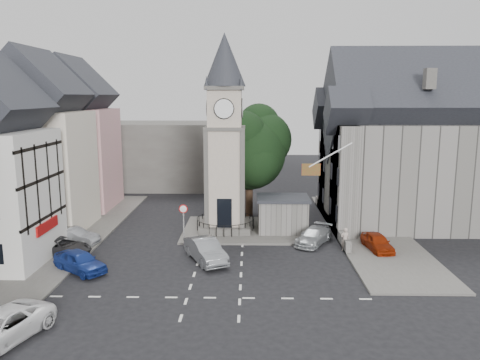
{
  "coord_description": "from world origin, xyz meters",
  "views": [
    {
      "loc": [
        2.02,
        -30.36,
        11.3
      ],
      "look_at": [
        1.3,
        5.0,
        4.91
      ],
      "focal_mm": 35.0,
      "sensor_mm": 36.0,
      "label": 1
    }
  ],
  "objects_px": {
    "car_west_blue": "(80,261)",
    "pedestrian": "(345,239)",
    "clock_tower": "(225,135)",
    "car_east_red": "(377,242)",
    "stone_shelter": "(283,215)"
  },
  "relations": [
    {
      "from": "car_west_blue",
      "to": "pedestrian",
      "type": "height_order",
      "value": "pedestrian"
    },
    {
      "from": "clock_tower",
      "to": "car_east_red",
      "type": "height_order",
      "value": "clock_tower"
    },
    {
      "from": "stone_shelter",
      "to": "pedestrian",
      "type": "xyz_separation_m",
      "value": [
        4.28,
        -4.6,
        -0.67
      ]
    },
    {
      "from": "clock_tower",
      "to": "pedestrian",
      "type": "bearing_deg",
      "value": -29.29
    },
    {
      "from": "clock_tower",
      "to": "pedestrian",
      "type": "height_order",
      "value": "clock_tower"
    },
    {
      "from": "car_west_blue",
      "to": "car_east_red",
      "type": "distance_m",
      "value": 21.0
    },
    {
      "from": "car_east_red",
      "to": "pedestrian",
      "type": "xyz_separation_m",
      "value": [
        -2.42,
        -0.1,
        0.23
      ]
    },
    {
      "from": "stone_shelter",
      "to": "car_west_blue",
      "type": "relative_size",
      "value": 1.04
    },
    {
      "from": "clock_tower",
      "to": "stone_shelter",
      "type": "height_order",
      "value": "clock_tower"
    },
    {
      "from": "car_east_red",
      "to": "pedestrian",
      "type": "relative_size",
      "value": 2.15
    },
    {
      "from": "stone_shelter",
      "to": "car_east_red",
      "type": "relative_size",
      "value": 1.14
    },
    {
      "from": "car_east_red",
      "to": "pedestrian",
      "type": "distance_m",
      "value": 2.43
    },
    {
      "from": "stone_shelter",
      "to": "pedestrian",
      "type": "height_order",
      "value": "stone_shelter"
    },
    {
      "from": "car_east_red",
      "to": "stone_shelter",
      "type": "bearing_deg",
      "value": 138.89
    },
    {
      "from": "clock_tower",
      "to": "stone_shelter",
      "type": "distance_m",
      "value": 8.15
    }
  ]
}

